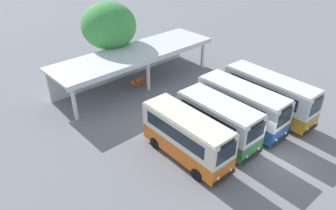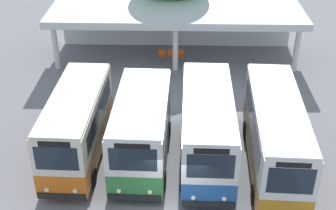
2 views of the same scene
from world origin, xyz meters
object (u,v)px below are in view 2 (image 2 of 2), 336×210
object	(u,v)px
city_bus_nearest_orange	(77,124)
city_bus_fourth_amber	(275,134)
waiting_chair_end_by_column	(162,55)
waiting_chair_second_from_end	(171,55)
city_bus_middle_cream	(207,127)
waiting_chair_middle_seat	(180,55)
city_bus_second_in_row	(142,128)

from	to	relation	value
city_bus_nearest_orange	city_bus_fourth_amber	size ratio (longest dim) A/B	0.87
city_bus_nearest_orange	waiting_chair_end_by_column	bearing A→B (deg)	71.59
waiting_chair_second_from_end	city_bus_nearest_orange	bearing A→B (deg)	-111.45
city_bus_middle_cream	waiting_chair_end_by_column	xyz separation A→B (m)	(-2.51, 10.79, -1.35)
waiting_chair_middle_seat	city_bus_middle_cream	bearing A→B (deg)	-83.45
city_bus_nearest_orange	city_bus_middle_cream	world-z (taller)	city_bus_middle_cream
waiting_chair_end_by_column	city_bus_middle_cream	bearing A→B (deg)	-76.90
waiting_chair_end_by_column	waiting_chair_middle_seat	distance (m)	1.27
waiting_chair_second_from_end	waiting_chair_middle_seat	size ratio (longest dim) A/B	1.00
city_bus_nearest_orange	waiting_chair_end_by_column	world-z (taller)	city_bus_nearest_orange
city_bus_fourth_amber	waiting_chair_middle_seat	xyz separation A→B (m)	(-4.28, 11.44, -1.40)
city_bus_fourth_amber	waiting_chair_end_by_column	world-z (taller)	city_bus_fourth_amber
waiting_chair_end_by_column	city_bus_nearest_orange	bearing A→B (deg)	-108.41
city_bus_middle_cream	waiting_chair_second_from_end	xyz separation A→B (m)	(-1.88, 10.77, -1.35)
city_bus_second_in_row	waiting_chair_middle_seat	size ratio (longest dim) A/B	7.65
waiting_chair_end_by_column	waiting_chair_second_from_end	distance (m)	0.63
city_bus_middle_cream	waiting_chair_middle_seat	distance (m)	11.02
waiting_chair_end_by_column	waiting_chair_middle_seat	bearing A→B (deg)	3.47
waiting_chair_middle_seat	city_bus_nearest_orange	bearing A→B (deg)	-114.12
city_bus_nearest_orange	waiting_chair_second_from_end	bearing A→B (deg)	68.55
city_bus_middle_cream	waiting_chair_middle_seat	xyz separation A→B (m)	(-1.25, 10.86, -1.35)
waiting_chair_middle_seat	waiting_chair_end_by_column	bearing A→B (deg)	-176.53
waiting_chair_middle_seat	city_bus_fourth_amber	bearing A→B (deg)	-69.48
city_bus_middle_cream	waiting_chair_second_from_end	size ratio (longest dim) A/B	8.77
city_bus_middle_cream	waiting_chair_end_by_column	world-z (taller)	city_bus_middle_cream
city_bus_nearest_orange	city_bus_middle_cream	bearing A→B (deg)	-0.90
city_bus_middle_cream	city_bus_second_in_row	bearing A→B (deg)	-177.01
waiting_chair_end_by_column	city_bus_second_in_row	bearing A→B (deg)	-92.75
waiting_chair_end_by_column	waiting_chair_second_from_end	xyz separation A→B (m)	(0.63, -0.02, 0.00)
city_bus_second_in_row	waiting_chair_middle_seat	xyz separation A→B (m)	(1.79, 11.02, -1.33)
city_bus_second_in_row	waiting_chair_second_from_end	xyz separation A→B (m)	(1.16, 10.92, -1.33)
waiting_chair_second_from_end	city_bus_middle_cream	bearing A→B (deg)	-80.10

